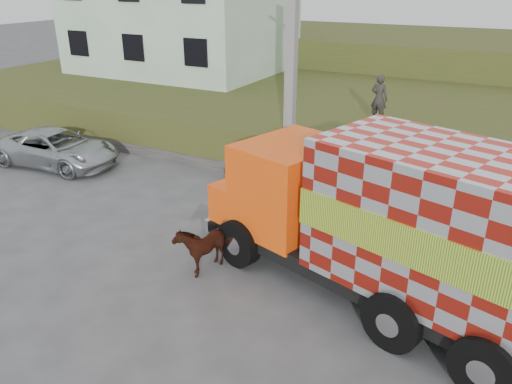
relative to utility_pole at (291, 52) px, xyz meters
The scene contains 10 objects.
ground 6.23m from the utility_pole, 77.74° to the right, with size 120.00×120.00×0.00m, color #474749.
embankment 6.42m from the utility_pole, 79.51° to the left, with size 40.00×12.00×1.50m, color #374D19.
embankment_far 17.62m from the utility_pole, 86.71° to the left, with size 40.00×12.00×3.00m, color #374D19.
retaining_strip 4.02m from the utility_pole, 158.20° to the right, with size 16.00×0.50×0.40m, color #595651.
building 13.07m from the utility_pole, 139.97° to the left, with size 10.00×8.00×6.00m, color silver.
utility_pole is the anchor object (origin of this frame).
cargo_truck 7.38m from the utility_pole, 49.05° to the right, with size 8.15×4.60×3.47m.
cow 6.96m from the utility_pole, 84.22° to the right, with size 0.62×1.35×1.14m, color #351E0D.
suv 8.84m from the utility_pole, 160.35° to the right, with size 2.08×4.52×1.26m, color silver.
pedestrian 3.88m from the utility_pole, 52.58° to the left, with size 0.60×0.39×1.65m, color #2F2C2A.
Camera 1 is at (5.28, -9.56, 6.17)m, focal length 35.00 mm.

